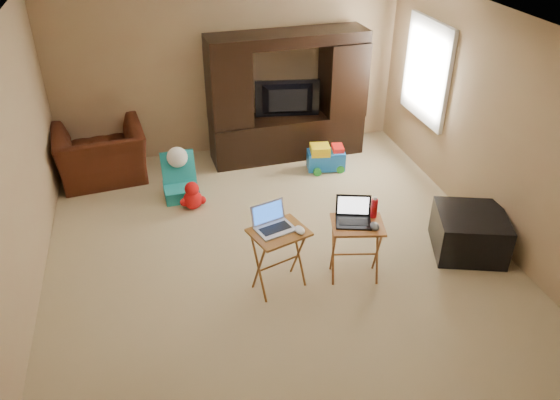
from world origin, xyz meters
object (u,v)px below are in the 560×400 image
object	(u,v)px
recliner	(101,155)
tray_table_right	(355,251)
tray_table_left	(279,260)
push_toy	(326,157)
ottoman	(469,233)
laptop_right	(354,213)
plush_toy	(192,195)
laptop_left	(275,220)
mouse_right	(375,226)
entertainment_center	(287,97)
television	(288,100)
water_bottle	(374,208)
child_rocker	(180,177)
mouse_left	(300,230)

from	to	relation	value
recliner	tray_table_right	distance (m)	3.85
tray_table_left	push_toy	bearing A→B (deg)	43.04
ottoman	laptop_right	distance (m)	1.55
plush_toy	laptop_left	distance (m)	1.94
mouse_right	laptop_left	bearing A→B (deg)	168.90
recliner	push_toy	world-z (taller)	recliner
push_toy	tray_table_right	distance (m)	2.40
laptop_right	mouse_right	xyz separation A→B (m)	(0.17, -0.14, -0.09)
tray_table_right	laptop_left	distance (m)	0.96
entertainment_center	tray_table_left	size ratio (longest dim) A/B	3.22
recliner	ottoman	size ratio (longest dim) A/B	1.56
entertainment_center	push_toy	xyz separation A→B (m)	(0.42, -0.60, -0.71)
tray_table_right	laptop_right	bearing A→B (deg)	166.19
television	ottoman	bearing A→B (deg)	124.83
plush_toy	water_bottle	world-z (taller)	water_bottle
tray_table_right	laptop_left	size ratio (longest dim) A/B	1.86
child_rocker	ottoman	xyz separation A→B (m)	(3.01, -1.97, -0.05)
recliner	plush_toy	size ratio (longest dim) A/B	3.06
tray_table_left	water_bottle	bearing A→B (deg)	-15.77
push_toy	tray_table_left	size ratio (longest dim) A/B	0.77
child_rocker	laptop_left	xyz separation A→B (m)	(0.77, -2.03, 0.52)
entertainment_center	mouse_left	xyz separation A→B (m)	(-0.67, -2.99, -0.19)
ottoman	water_bottle	size ratio (longest dim) A/B	3.57
plush_toy	laptop_right	distance (m)	2.36
ottoman	mouse_right	distance (m)	1.38
laptop_left	ottoman	bearing A→B (deg)	-15.50
laptop_right	water_bottle	bearing A→B (deg)	31.60
child_rocker	mouse_right	world-z (taller)	mouse_right
entertainment_center	recliner	distance (m)	2.70
recliner	plush_toy	bearing A→B (deg)	129.62
push_toy	ottoman	size ratio (longest dim) A/B	0.72
push_toy	mouse_right	size ratio (longest dim) A/B	3.89
mouse_right	television	bearing A→B (deg)	91.39
recliner	mouse_left	size ratio (longest dim) A/B	8.18
water_bottle	plush_toy	bearing A→B (deg)	134.76
recliner	tray_table_left	distance (m)	3.33
laptop_left	water_bottle	size ratio (longest dim) A/B	1.75
mouse_right	child_rocker	bearing A→B (deg)	128.03
television	tray_table_right	bearing A→B (deg)	97.86
tray_table_right	laptop_right	xyz separation A→B (m)	(-0.04, 0.02, 0.46)
ottoman	push_toy	bearing A→B (deg)	112.75
tray_table_left	mouse_right	xyz separation A→B (m)	(0.93, -0.16, 0.35)
television	plush_toy	size ratio (longest dim) A/B	2.47
child_rocker	water_bottle	distance (m)	2.75
television	ottoman	world-z (taller)	television
entertainment_center	ottoman	xyz separation A→B (m)	(1.35, -2.83, -0.68)
entertainment_center	television	xyz separation A→B (m)	(0.00, -0.04, -0.04)
entertainment_center	mouse_left	world-z (taller)	entertainment_center
television	tray_table_right	distance (m)	2.96
ottoman	mouse_right	bearing A→B (deg)	-169.27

